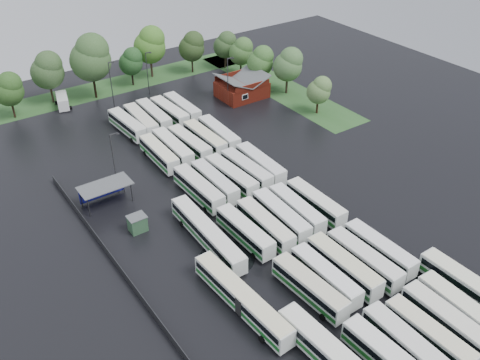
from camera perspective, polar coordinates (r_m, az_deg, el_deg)
ground at (r=79.81m, az=3.78°, el=-5.85°), size 160.00×160.00×0.00m
brick_building at (r=120.65m, az=0.20°, el=9.69°), size 10.07×8.60×5.39m
wash_shed at (r=87.13m, az=-14.27°, el=-0.74°), size 8.20×4.20×3.58m
utility_hut at (r=81.09m, az=-10.89°, el=-4.56°), size 2.70×2.20×2.62m
grass_strip_north at (r=129.98m, az=-13.64°, el=9.64°), size 80.00×10.00×0.01m
grass_strip_east at (r=126.96m, az=3.94°, el=9.94°), size 10.00×50.00×0.01m
west_fence at (r=76.62m, az=-13.38°, el=-8.27°), size 0.10×50.00×1.20m
bus_r0c0 at (r=63.79m, az=15.58°, el=-17.96°), size 2.98×11.94×3.30m
bus_r0c1 at (r=65.54m, az=17.47°, el=-16.55°), size 2.77×12.04×3.34m
bus_r0c2 at (r=67.49m, az=19.52°, el=-15.32°), size 2.65×11.50×3.19m
bus_r0c3 at (r=69.57m, az=21.22°, el=-13.87°), size 2.66×11.96×3.32m
bus_r0c4 at (r=71.54m, az=22.52°, el=-12.68°), size 2.92×11.89×3.29m
bus_r1c0 at (r=69.57m, az=7.43°, el=-11.29°), size 3.07×11.84×3.27m
bus_r1c1 at (r=71.38m, az=9.10°, el=-10.11°), size 2.46×11.46×3.19m
bus_r1c2 at (r=73.07m, az=10.99°, el=-9.01°), size 2.65×12.11×3.37m
bus_r1c3 at (r=74.67m, az=13.09°, el=-8.25°), size 2.68×12.03×3.34m
bus_r1c4 at (r=76.93m, az=14.67°, el=-7.15°), size 2.61×11.55×3.21m
bus_r2c0 at (r=77.41m, az=0.53°, el=-5.54°), size 2.63×11.50×3.19m
bus_r2c1 at (r=78.61m, az=2.69°, el=-4.83°), size 2.88×11.86×3.28m
bus_r2c2 at (r=80.43m, az=4.38°, el=-3.86°), size 3.12×12.14×3.35m
bus_r2c3 at (r=82.10m, az=6.05°, el=-3.13°), size 3.04×11.72×3.23m
bus_r2c4 at (r=83.87m, az=8.06°, el=-2.41°), size 2.51×11.64×3.24m
bus_r3c0 at (r=86.42m, az=-4.44°, el=-0.90°), size 2.71×12.09×3.36m
bus_r3c1 at (r=87.97m, az=-2.73°, el=-0.20°), size 2.62×11.64×3.23m
bus_r3c2 at (r=89.18m, az=-0.96°, el=0.40°), size 3.06×12.07×3.33m
bus_r3c3 at (r=90.90m, az=0.68°, el=1.09°), size 2.82×11.94×3.31m
bus_r3c4 at (r=92.50m, az=2.18°, el=1.70°), size 2.89×12.03×3.33m
bus_r4c0 at (r=96.69m, az=-8.62°, el=2.79°), size 2.75×11.62×3.22m
bus_r4c1 at (r=98.05m, az=-7.19°, el=3.43°), size 2.88×12.12×3.35m
bus_r4c2 at (r=99.17m, az=-5.42°, el=3.89°), size 2.86×11.76×3.25m
bus_r4c3 at (r=100.58m, az=-3.77°, el=4.44°), size 2.59×11.86×3.30m
bus_r4c4 at (r=101.97m, az=-2.27°, el=4.93°), size 3.10×12.08×3.33m
bus_r5c0 at (r=107.60m, az=-11.92°, el=5.79°), size 3.08×11.83×3.26m
bus_r5c1 at (r=108.55m, az=-10.52°, el=6.24°), size 3.10×12.11×3.34m
bus_r5c2 at (r=110.29m, az=-9.17°, el=6.82°), size 2.87×11.91×3.30m
bus_r5c3 at (r=111.14m, az=-7.51°, el=7.18°), size 2.90×11.92×3.30m
bus_r5c4 at (r=112.67m, az=-6.18°, el=7.65°), size 2.56×11.76×3.27m
artic_bus_west_b at (r=77.11m, az=-3.51°, el=-5.75°), size 3.00×17.56×3.25m
artic_bus_west_c at (r=67.64m, az=0.21°, el=-12.57°), size 3.21×17.36×3.20m
minibus at (r=122.19m, az=-18.41°, el=8.04°), size 3.66×6.40×2.63m
tree_north_0 at (r=119.00m, az=-23.42°, el=8.93°), size 6.04×6.04×10.00m
tree_north_1 at (r=122.91m, az=-19.82°, el=11.00°), size 7.03×7.03×11.64m
tree_north_2 at (r=121.69m, az=-15.60°, el=12.52°), size 8.85×8.85×14.65m
tree_north_3 at (r=127.71m, az=-11.51°, el=12.32°), size 5.48×5.48×9.08m
tree_north_4 at (r=130.92m, az=-9.55°, el=14.08°), size 7.54×7.54×12.49m
tree_north_5 at (r=132.86m, az=-5.12°, el=14.04°), size 6.21×6.21×10.29m
tree_north_6 at (r=138.41m, az=-1.50°, el=14.32°), size 4.86×4.86×8.05m
tree_east_0 at (r=112.98m, az=8.50°, el=9.49°), size 5.00×4.96×8.21m
tree_east_1 at (r=121.14m, az=5.23°, el=12.21°), size 6.46×6.46×10.70m
tree_east_2 at (r=124.05m, az=2.26°, el=12.59°), size 5.99×5.99×9.92m
tree_east_3 at (r=130.84m, az=0.18°, el=13.59°), size 5.68×5.68×9.41m
tree_east_4 at (r=135.36m, az=-1.55°, el=14.25°), size 5.64×5.64×9.33m
lamp_post_ne at (r=115.17m, az=-1.25°, el=10.79°), size 1.63×0.32×10.57m
lamp_post_nw at (r=87.82m, az=-13.28°, el=2.19°), size 1.64×0.32×10.66m
lamp_post_back_w at (r=116.98m, az=-13.55°, el=10.15°), size 1.59×0.31×10.31m
lamp_post_back_e at (r=122.17m, az=-9.82°, el=11.44°), size 1.50×0.29×9.76m
puddle_0 at (r=69.17m, az=14.76°, el=-14.86°), size 4.21×4.21×0.01m
puddle_1 at (r=74.86m, az=20.39°, el=-11.60°), size 3.99×3.99×0.01m
puddle_2 at (r=75.68m, az=-1.43°, el=-8.37°), size 7.97×7.97×0.01m
puddle_3 at (r=79.65m, az=6.43°, el=-6.11°), size 3.54×3.54×0.01m
puddle_4 at (r=77.16m, az=19.13°, el=-9.69°), size 3.62×3.62×0.01m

